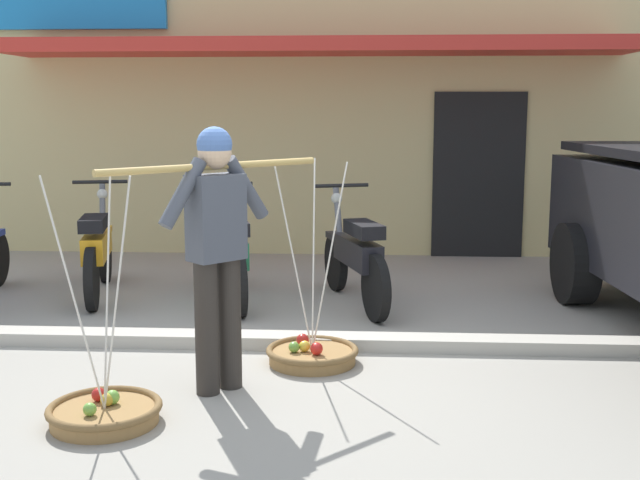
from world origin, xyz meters
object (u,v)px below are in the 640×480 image
at_px(fruit_vendor, 217,241).
at_px(motorcycle_second_in_row, 98,250).
at_px(motorcycle_third_in_row, 232,254).
at_px(fruit_basket_right_side, 105,411).
at_px(motorcycle_end_of_row, 356,257).
at_px(fruit_basket_left_side, 312,353).

xyz_separation_m(fruit_vendor, motorcycle_second_in_row, (-1.65, 2.54, -0.52)).
height_order(fruit_vendor, motorcycle_third_in_row, fruit_vendor).
bearing_deg(fruit_basket_right_side, motorcycle_second_in_row, 109.17).
distance_m(motorcycle_third_in_row, motorcycle_end_of_row, 1.17).
relative_size(fruit_basket_left_side, motorcycle_third_in_row, 0.82).
xyz_separation_m(fruit_basket_left_side, motorcycle_end_of_row, (0.28, 1.73, 0.38)).
height_order(fruit_vendor, fruit_basket_left_side, fruit_vendor).
relative_size(fruit_vendor, motorcycle_end_of_row, 0.97).
bearing_deg(motorcycle_third_in_row, fruit_basket_right_side, -94.54).
bearing_deg(fruit_basket_left_side, motorcycle_third_in_row, 115.93).
relative_size(fruit_vendor, fruit_basket_left_side, 1.17).
distance_m(fruit_basket_left_side, motorcycle_third_in_row, 2.06).
bearing_deg(motorcycle_third_in_row, fruit_basket_left_side, -64.07).
bearing_deg(motorcycle_second_in_row, fruit_vendor, -57.00).
xyz_separation_m(fruit_basket_left_side, motorcycle_second_in_row, (-2.21, 1.95, 0.38)).
bearing_deg(motorcycle_third_in_row, fruit_vendor, -82.33).
bearing_deg(motorcycle_end_of_row, fruit_basket_right_side, -115.76).
relative_size(fruit_basket_right_side, motorcycle_end_of_row, 0.83).
bearing_deg(motorcycle_third_in_row, motorcycle_second_in_row, 174.22).
bearing_deg(motorcycle_end_of_row, fruit_vendor, -109.92).
bearing_deg(motorcycle_second_in_row, fruit_basket_left_side, -41.45).
bearing_deg(fruit_basket_left_side, fruit_vendor, -133.48).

